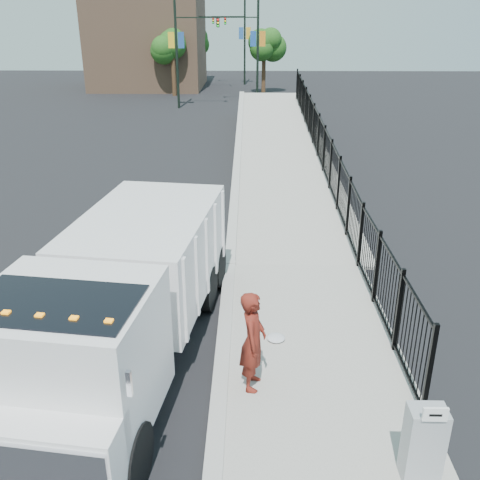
{
  "coord_description": "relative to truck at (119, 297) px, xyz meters",
  "views": [
    {
      "loc": [
        0.52,
        -9.4,
        6.55
      ],
      "look_at": [
        0.32,
        2.0,
        1.71
      ],
      "focal_mm": 40.0,
      "sensor_mm": 36.0,
      "label": 1
    }
  ],
  "objects": [
    {
      "name": "ground",
      "position": [
        1.93,
        0.51,
        -1.59
      ],
      "size": [
        120.0,
        120.0,
        0.0
      ],
      "primitive_type": "plane",
      "color": "black",
      "rests_on": "ground"
    },
    {
      "name": "sidewalk",
      "position": [
        3.86,
        -1.49,
        -1.53
      ],
      "size": [
        3.55,
        12.0,
        0.12
      ],
      "primitive_type": "cube",
      "color": "#9E998E",
      "rests_on": "ground"
    },
    {
      "name": "curb",
      "position": [
        1.93,
        -1.49,
        -1.51
      ],
      "size": [
        0.3,
        12.0,
        0.16
      ],
      "primitive_type": "cube",
      "color": "#ADAAA3",
      "rests_on": "ground"
    },
    {
      "name": "ramp",
      "position": [
        4.06,
        16.51,
        -1.59
      ],
      "size": [
        3.95,
        24.06,
        3.19
      ],
      "primitive_type": "cube",
      "rotation": [
        0.06,
        0.0,
        0.0
      ],
      "color": "#9E998E",
      "rests_on": "ground"
    },
    {
      "name": "iron_fence",
      "position": [
        5.48,
        12.51,
        -0.69
      ],
      "size": [
        0.1,
        28.0,
        1.8
      ],
      "primitive_type": "cube",
      "color": "black",
      "rests_on": "ground"
    },
    {
      "name": "truck",
      "position": [
        0.0,
        0.0,
        0.0
      ],
      "size": [
        3.67,
        8.51,
        2.82
      ],
      "rotation": [
        0.0,
        0.0,
        -0.13
      ],
      "color": "black",
      "rests_on": "ground"
    },
    {
      "name": "worker",
      "position": [
        2.54,
        -0.72,
        -0.49
      ],
      "size": [
        0.55,
        0.76,
        1.96
      ],
      "primitive_type": "imported",
      "rotation": [
        0.0,
        0.0,
        1.45
      ],
      "color": "maroon",
      "rests_on": "sidewalk"
    },
    {
      "name": "utility_cabinet",
      "position": [
        5.03,
        -2.81,
        -0.84
      ],
      "size": [
        0.55,
        0.4,
        1.25
      ],
      "primitive_type": "cube",
      "color": "gray",
      "rests_on": "sidewalk"
    },
    {
      "name": "arrow_sign",
      "position": [
        5.03,
        -3.03,
        -0.11
      ],
      "size": [
        0.35,
        0.04,
        0.22
      ],
      "primitive_type": "cube",
      "color": "white",
      "rests_on": "utility_cabinet"
    },
    {
      "name": "debris",
      "position": [
        3.05,
        0.81,
        -1.42
      ],
      "size": [
        0.39,
        0.39,
        0.1
      ],
      "primitive_type": "ellipsoid",
      "color": "silver",
      "rests_on": "sidewalk"
    },
    {
      "name": "light_pole_0",
      "position": [
        -2.54,
        31.89,
        2.78
      ],
      "size": [
        3.77,
        0.22,
        8.0
      ],
      "color": "black",
      "rests_on": "ground"
    },
    {
      "name": "light_pole_1",
      "position": [
        2.75,
        34.24,
        2.78
      ],
      "size": [
        3.78,
        0.22,
        8.0
      ],
      "color": "black",
      "rests_on": "ground"
    },
    {
      "name": "light_pole_2",
      "position": [
        -2.49,
        42.32,
        2.78
      ],
      "size": [
        3.77,
        0.22,
        8.0
      ],
      "color": "black",
      "rests_on": "ground"
    },
    {
      "name": "light_pole_3",
      "position": [
        1.64,
        46.48,
        2.78
      ],
      "size": [
        3.78,
        0.22,
        8.0
      ],
      "color": "black",
      "rests_on": "ground"
    },
    {
      "name": "tree_0",
      "position": [
        -4.03,
        38.45,
        2.35
      ],
      "size": [
        2.49,
        2.49,
        5.24
      ],
      "color": "#382314",
      "rests_on": "ground"
    },
    {
      "name": "tree_1",
      "position": [
        3.67,
        39.92,
        2.32
      ],
      "size": [
        2.17,
        2.17,
        5.09
      ],
      "color": "#382314",
      "rests_on": "ground"
    },
    {
      "name": "tree_2",
      "position": [
        -3.22,
        49.94,
        2.36
      ],
      "size": [
        2.67,
        2.67,
        5.33
      ],
      "color": "#382314",
      "rests_on": "ground"
    },
    {
      "name": "building",
      "position": [
        -7.07,
        44.51,
        2.41
      ],
      "size": [
        10.0,
        10.0,
        8.0
      ],
      "primitive_type": "cube",
      "color": "#8C664C",
      "rests_on": "ground"
    }
  ]
}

